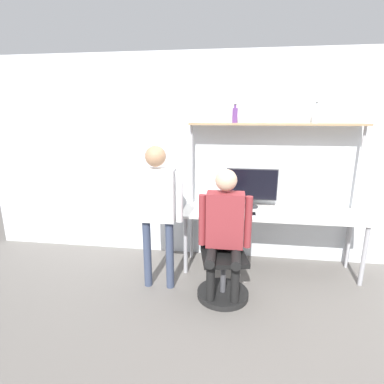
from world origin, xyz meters
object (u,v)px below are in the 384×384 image
object	(u,v)px
cell_phone	(253,214)
office_chair	(223,270)
person_seated	(225,225)
laptop	(232,207)
person_standing	(157,201)
bottle_purple	(235,115)
monitor	(252,186)
bottle_clear	(316,114)

from	to	relation	value
cell_phone	office_chair	bearing A→B (deg)	-121.93
person_seated	cell_phone	bearing A→B (deg)	60.83
laptop	office_chair	bearing A→B (deg)	-97.47
person_seated	person_standing	xyz separation A→B (m)	(-0.74, 0.11, 0.20)
bottle_purple	monitor	bearing A→B (deg)	1.67
person_seated	bottle_clear	bearing A→B (deg)	41.09
laptop	person_standing	xyz separation A→B (m)	(-0.81, -0.54, 0.20)
laptop	office_chair	world-z (taller)	laptop
monitor	office_chair	bearing A→B (deg)	-110.75
monitor	laptop	xyz separation A→B (m)	(-0.24, -0.23, -0.22)
monitor	bottle_purple	xyz separation A→B (m)	(-0.24, -0.01, 0.88)
bottle_purple	office_chair	bearing A→B (deg)	-94.95
cell_phone	office_chair	distance (m)	0.78
office_chair	cell_phone	bearing A→B (deg)	58.07
monitor	person_standing	world-z (taller)	person_standing
person_standing	bottle_purple	xyz separation A→B (m)	(0.80, 0.76, 0.89)
office_chair	bottle_purple	world-z (taller)	bottle_purple
person_standing	bottle_clear	bearing A→B (deg)	23.72
monitor	cell_phone	xyz separation A→B (m)	(0.01, -0.30, -0.27)
cell_phone	bottle_purple	xyz separation A→B (m)	(-0.26, 0.29, 1.15)
person_seated	bottle_clear	distance (m)	1.72
monitor	bottle_purple	bearing A→B (deg)	-178.33
person_seated	bottle_clear	world-z (taller)	bottle_clear
office_chair	laptop	bearing A→B (deg)	82.53
office_chair	bottle_purple	size ratio (longest dim) A/B	4.32
office_chair	bottle_clear	bearing A→B (deg)	39.28
bottle_clear	cell_phone	bearing A→B (deg)	-156.49
laptop	bottle_purple	size ratio (longest dim) A/B	1.33
bottle_clear	person_standing	bearing A→B (deg)	-156.28
laptop	cell_phone	bearing A→B (deg)	-14.91
office_chair	bottle_clear	world-z (taller)	bottle_clear
laptop	person_seated	distance (m)	0.65
cell_phone	person_standing	distance (m)	1.19
office_chair	monitor	bearing A→B (deg)	69.25
office_chair	person_standing	distance (m)	1.04
person_seated	bottle_purple	bearing A→B (deg)	85.83
person_seated	bottle_clear	size ratio (longest dim) A/B	5.99
bottle_purple	laptop	bearing A→B (deg)	-88.30
office_chair	person_standing	world-z (taller)	person_standing
person_standing	office_chair	bearing A→B (deg)	-4.68
laptop	bottle_clear	xyz separation A→B (m)	(0.93, 0.23, 1.10)
monitor	laptop	distance (m)	0.40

